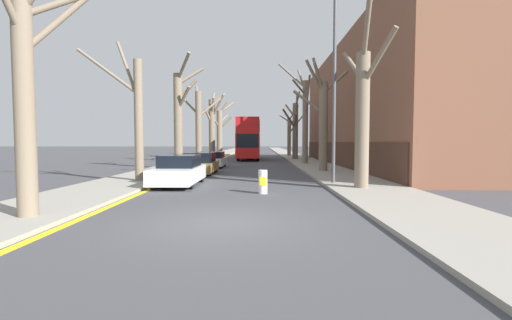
% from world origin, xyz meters
% --- Properties ---
extents(ground_plane, '(300.00, 300.00, 0.00)m').
position_xyz_m(ground_plane, '(0.00, 0.00, 0.00)').
color(ground_plane, '#424247').
extents(sidewalk_left, '(3.47, 120.00, 0.12)m').
position_xyz_m(sidewalk_left, '(-5.66, 50.00, 0.06)').
color(sidewalk_left, gray).
rests_on(sidewalk_left, ground).
extents(sidewalk_right, '(3.47, 120.00, 0.12)m').
position_xyz_m(sidewalk_right, '(5.66, 50.00, 0.06)').
color(sidewalk_right, gray).
rests_on(sidewalk_right, ground).
extents(building_facade_right, '(10.08, 30.40, 10.09)m').
position_xyz_m(building_facade_right, '(12.38, 21.11, 5.04)').
color(building_facade_right, brown).
rests_on(building_facade_right, ground).
extents(kerb_line_stripe, '(0.24, 120.00, 0.01)m').
position_xyz_m(kerb_line_stripe, '(-3.75, 50.00, 0.00)').
color(kerb_line_stripe, yellow).
rests_on(kerb_line_stripe, ground).
extents(street_tree_left_0, '(2.60, 3.46, 7.99)m').
position_xyz_m(street_tree_left_0, '(-4.88, 0.17, 4.09)').
color(street_tree_left_0, '#7A6B56').
rests_on(street_tree_left_0, ground).
extents(street_tree_left_1, '(3.24, 1.76, 7.23)m').
position_xyz_m(street_tree_left_1, '(-5.18, 8.47, 3.43)').
color(street_tree_left_1, '#7A6B56').
rests_on(street_tree_left_1, ground).
extents(street_tree_left_2, '(2.20, 2.42, 8.36)m').
position_xyz_m(street_tree_left_2, '(-5.07, 17.06, 3.95)').
color(street_tree_left_2, '#7A6B56').
rests_on(street_tree_left_2, ground).
extents(street_tree_left_3, '(3.90, 2.49, 7.98)m').
position_xyz_m(street_tree_left_3, '(-5.24, 26.03, 3.87)').
color(street_tree_left_3, '#7A6B56').
rests_on(street_tree_left_3, ground).
extents(street_tree_left_4, '(2.63, 3.24, 8.50)m').
position_xyz_m(street_tree_left_4, '(-5.04, 34.40, 4.20)').
color(street_tree_left_4, '#7A6B56').
rests_on(street_tree_left_4, ground).
extents(street_tree_left_5, '(3.79, 3.72, 8.32)m').
position_xyz_m(street_tree_left_5, '(-5.15, 43.41, 3.91)').
color(street_tree_left_5, '#7A6B56').
rests_on(street_tree_left_5, ground).
extents(street_tree_right_0, '(1.29, 4.26, 7.79)m').
position_xyz_m(street_tree_right_0, '(5.26, 5.87, 3.31)').
color(street_tree_right_0, '#7A6B56').
rests_on(street_tree_right_0, ground).
extents(street_tree_right_1, '(3.56, 2.36, 7.96)m').
position_xyz_m(street_tree_right_1, '(5.14, 14.53, 3.61)').
color(street_tree_right_1, '#7A6B56').
rests_on(street_tree_right_1, ground).
extents(street_tree_right_2, '(2.65, 3.50, 9.39)m').
position_xyz_m(street_tree_right_2, '(4.92, 22.24, 4.30)').
color(street_tree_right_2, '#7A6B56').
rests_on(street_tree_right_2, ground).
extents(street_tree_right_3, '(2.51, 4.48, 8.17)m').
position_xyz_m(street_tree_right_3, '(4.96, 30.94, 3.74)').
color(street_tree_right_3, '#7A6B56').
rests_on(street_tree_right_3, ground).
extents(street_tree_right_4, '(3.46, 2.88, 7.05)m').
position_xyz_m(street_tree_right_4, '(5.09, 39.47, 3.16)').
color(street_tree_right_4, '#7A6B56').
rests_on(street_tree_right_4, ground).
extents(double_decker_bus, '(2.51, 11.13, 4.63)m').
position_xyz_m(double_decker_bus, '(-0.34, 31.87, 2.61)').
color(double_decker_bus, red).
rests_on(double_decker_bus, ground).
extents(parked_car_0, '(1.85, 4.37, 1.41)m').
position_xyz_m(parked_car_0, '(-2.84, 7.51, 0.67)').
color(parked_car_0, silver).
rests_on(parked_car_0, ground).
extents(parked_car_1, '(1.88, 4.43, 1.36)m').
position_xyz_m(parked_car_1, '(-2.84, 13.06, 0.64)').
color(parked_car_1, olive).
rests_on(parked_car_1, ground).
extents(parked_car_2, '(1.85, 4.05, 1.25)m').
position_xyz_m(parked_car_2, '(-2.84, 18.92, 0.60)').
color(parked_car_2, silver).
rests_on(parked_car_2, ground).
extents(lamp_post, '(1.40, 0.20, 9.12)m').
position_xyz_m(lamp_post, '(4.36, 7.63, 5.03)').
color(lamp_post, '#4C4F54').
rests_on(lamp_post, ground).
extents(traffic_bollard, '(0.35, 0.36, 0.93)m').
position_xyz_m(traffic_bollard, '(1.10, 4.87, 0.47)').
color(traffic_bollard, white).
rests_on(traffic_bollard, ground).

